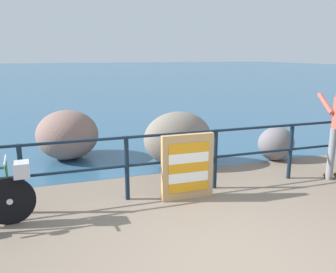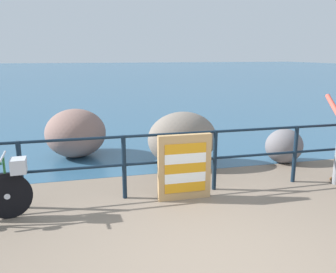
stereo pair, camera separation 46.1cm
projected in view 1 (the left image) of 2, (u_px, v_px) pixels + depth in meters
ground_plane at (81, 91)px, 22.20m from camera, size 120.00×120.00×0.10m
sea_surface at (63, 71)px, 48.16m from camera, size 120.00×90.00×0.01m
promenade_railing at (173, 156)px, 5.57m from camera, size 7.59×0.07×1.02m
folded_deckchair_stack at (188, 167)px, 5.41m from camera, size 0.84×0.10×1.04m
breakwater_boulder_main at (178, 139)px, 7.07m from camera, size 1.42×1.01×1.11m
breakwater_boulder_left at (67, 135)px, 7.52m from camera, size 1.32×1.37×1.06m
breakwater_boulder_right at (276, 144)px, 7.45m from camera, size 0.81×0.66×0.72m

